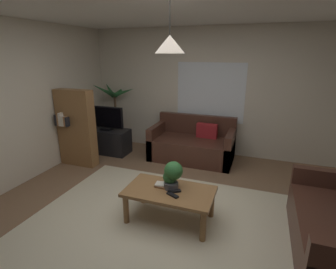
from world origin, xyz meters
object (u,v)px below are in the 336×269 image
couch_under_window (192,145)px  coffee_table (170,195)px  remote_on_table_1 (173,195)px  pendant_lamp (170,44)px  tv (106,118)px  tv_stand (108,141)px  potted_palm_corner (116,117)px  book_on_table_0 (161,186)px  book_on_table_1 (161,184)px  potted_plant_on_table (172,174)px  remote_on_table_0 (174,191)px  bookshelf_corner (76,128)px

couch_under_window → coffee_table: (0.24, -2.02, 0.07)m
remote_on_table_1 → pendant_lamp: 1.68m
remote_on_table_1 → tv: tv is taller
tv_stand → potted_palm_corner: bearing=101.2°
book_on_table_0 → book_on_table_1: book_on_table_1 is taller
tv_stand → book_on_table_1: bearing=-42.3°
potted_plant_on_table → pendant_lamp: size_ratio=0.69×
book_on_table_0 → potted_plant_on_table: (0.13, 0.03, 0.17)m
potted_palm_corner → book_on_table_0: bearing=-48.6°
remote_on_table_1 → potted_plant_on_table: potted_plant_on_table is taller
potted_plant_on_table → tv: 2.61m
remote_on_table_1 → pendant_lamp: size_ratio=0.32×
book_on_table_1 → tv_stand: 2.53m
book_on_table_1 → remote_on_table_0: book_on_table_1 is taller
coffee_table → remote_on_table_0: remote_on_table_0 is taller
book_on_table_1 → bookshelf_corner: size_ratio=0.10×
coffee_table → potted_plant_on_table: 0.26m
potted_palm_corner → bookshelf_corner: bearing=-93.7°
coffee_table → bookshelf_corner: bookshelf_corner is taller
tv → bookshelf_corner: bearing=-105.2°
tv → pendant_lamp: (2.00, -1.73, 1.35)m
book_on_table_0 → remote_on_table_1: (0.20, -0.16, -0.00)m
coffee_table → remote_on_table_1: size_ratio=6.73×
book_on_table_1 → tv: 2.53m
potted_palm_corner → bookshelf_corner: 1.25m
book_on_table_1 → bookshelf_corner: 2.29m
remote_on_table_0 → potted_palm_corner: 3.18m
coffee_table → tv: bearing=139.1°
book_on_table_0 → bookshelf_corner: bookshelf_corner is taller
couch_under_window → book_on_table_0: couch_under_window is taller
book_on_table_0 → potted_palm_corner: (-1.98, 2.24, 0.20)m
bookshelf_corner → tv_stand: bearing=75.3°
couch_under_window → remote_on_table_1: bearing=-81.4°
couch_under_window → bookshelf_corner: (-1.94, -0.98, 0.43)m
couch_under_window → potted_plant_on_table: couch_under_window is taller
couch_under_window → remote_on_table_1: size_ratio=9.86×
remote_on_table_0 → remote_on_table_1: same height
potted_palm_corner → remote_on_table_0: bearing=-46.8°
couch_under_window → tv: 1.84m
tv_stand → remote_on_table_0: bearing=-40.7°
potted_plant_on_table → potted_palm_corner: bearing=133.6°
book_on_table_0 → tv: 2.54m
potted_plant_on_table → pendant_lamp: (-0.01, -0.07, 1.50)m
book_on_table_0 → book_on_table_1: size_ratio=1.04×
coffee_table → remote_on_table_1: remote_on_table_1 is taller
remote_on_table_1 → potted_palm_corner: bearing=-111.3°
coffee_table → potted_palm_corner: (-2.10, 2.28, 0.28)m
book_on_table_1 → remote_on_table_1: book_on_table_1 is taller
book_on_table_1 → potted_plant_on_table: size_ratio=0.42×
tv_stand → tv: tv is taller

